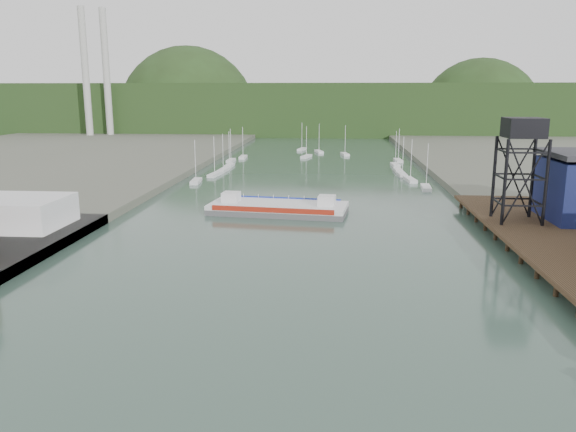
# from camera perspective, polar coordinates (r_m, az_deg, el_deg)

# --- Properties ---
(east_pier) EXTENTS (14.00, 70.00, 2.45)m
(east_pier) POSITION_cam_1_polar(r_m,az_deg,el_deg) (83.96, 25.96, -2.63)
(east_pier) COLOR black
(east_pier) RESTS_ON ground
(white_shed) EXTENTS (18.00, 12.00, 4.50)m
(white_shed) POSITION_cam_1_polar(r_m,az_deg,el_deg) (96.78, -26.77, 0.36)
(white_shed) COLOR silver
(white_shed) RESTS_ON west_quay
(lift_tower) EXTENTS (6.50, 6.50, 16.00)m
(lift_tower) POSITION_cam_1_polar(r_m,az_deg,el_deg) (93.28, 22.79, 7.66)
(lift_tower) COLOR black
(lift_tower) RESTS_ON east_pier
(marina_sailboats) EXTENTS (57.71, 92.65, 0.90)m
(marina_sailboats) POSITION_cam_1_polar(r_m,az_deg,el_deg) (170.54, 2.59, 5.23)
(marina_sailboats) COLOR silver
(marina_sailboats) RESTS_ON ground
(smokestacks) EXTENTS (11.20, 8.20, 60.00)m
(smokestacks) POSITION_cam_1_polar(r_m,az_deg,el_deg) (286.21, -18.92, 13.49)
(smokestacks) COLOR #AEADA8
(smokestacks) RESTS_ON ground
(distant_hills) EXTENTS (500.00, 120.00, 80.00)m
(distant_hills) POSITION_cam_1_polar(r_m,az_deg,el_deg) (332.29, 3.01, 10.52)
(distant_hills) COLOR #213316
(distant_hills) RESTS_ON ground
(chain_ferry) EXTENTS (26.12, 12.96, 3.61)m
(chain_ferry) POSITION_cam_1_polar(r_m,az_deg,el_deg) (103.69, -1.01, 0.86)
(chain_ferry) COLOR #525255
(chain_ferry) RESTS_ON ground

